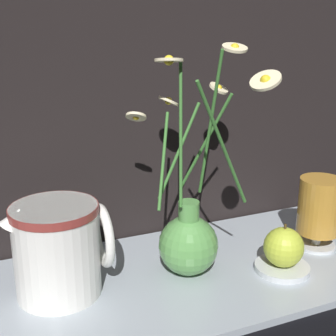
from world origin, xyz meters
TOP-DOWN VIEW (x-y plane):
  - ground_plane at (0.00, 0.00)m, footprint 6.00×6.00m
  - shelf at (0.00, 0.00)m, footprint 0.83×0.33m
  - vase_with_flowers at (0.05, -0.00)m, footprint 0.19×0.23m
  - ceramic_pitcher at (-0.15, 0.02)m, footprint 0.15×0.13m
  - tea_glass at (0.31, -0.01)m, footprint 0.08×0.08m
  - saucer_plate at (0.20, -0.06)m, footprint 0.09×0.09m
  - orange_fruit at (0.20, -0.06)m, footprint 0.07×0.07m

SIDE VIEW (x-z plane):
  - ground_plane at x=0.00m, z-range 0.00..0.00m
  - shelf at x=0.00m, z-range 0.00..0.01m
  - saucer_plate at x=0.20m, z-range 0.01..0.02m
  - orange_fruit at x=0.20m, z-range 0.02..0.09m
  - vase_with_flowers at x=0.05m, z-range -0.10..0.26m
  - tea_glass at x=0.31m, z-range 0.02..0.15m
  - ceramic_pitcher at x=-0.15m, z-range 0.01..0.17m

